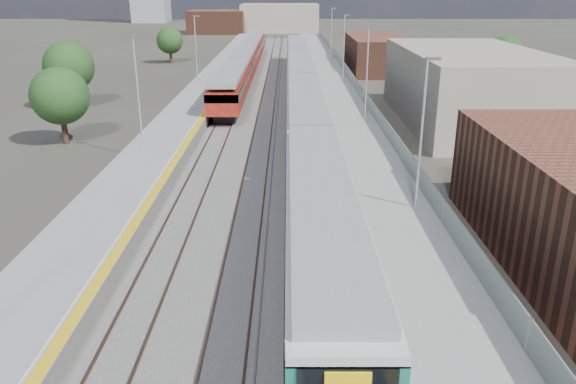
{
  "coord_description": "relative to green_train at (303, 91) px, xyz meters",
  "views": [
    {
      "loc": [
        0.1,
        -4.51,
        11.63
      ],
      "look_at": [
        0.12,
        21.0,
        2.2
      ],
      "focal_mm": 35.0,
      "sensor_mm": 36.0,
      "label": 1
    }
  ],
  "objects": [
    {
      "name": "ground",
      "position": [
        -1.5,
        1.98,
        -2.33
      ],
      "size": [
        320.0,
        320.0,
        0.0
      ],
      "primitive_type": "plane",
      "color": "#47443A",
      "rests_on": "ground"
    },
    {
      "name": "ballast_bed",
      "position": [
        -3.75,
        4.48,
        -2.3
      ],
      "size": [
        10.5,
        155.0,
        0.06
      ],
      "primitive_type": "cube",
      "color": "#565451",
      "rests_on": "ground"
    },
    {
      "name": "tracks",
      "position": [
        -3.15,
        6.16,
        -2.22
      ],
      "size": [
        8.96,
        160.0,
        0.17
      ],
      "color": "#4C3323",
      "rests_on": "ground"
    },
    {
      "name": "platform_right",
      "position": [
        3.78,
        4.47,
        -1.79
      ],
      "size": [
        4.7,
        155.0,
        8.52
      ],
      "color": "slate",
      "rests_on": "ground"
    },
    {
      "name": "platform_left",
      "position": [
        -10.55,
        4.47,
        -1.81
      ],
      "size": [
        4.3,
        155.0,
        8.52
      ],
      "color": "slate",
      "rests_on": "ground"
    },
    {
      "name": "green_train",
      "position": [
        0.0,
        0.0,
        0.0
      ],
      "size": [
        3.0,
        83.55,
        3.31
      ],
      "color": "black",
      "rests_on": "ground"
    },
    {
      "name": "red_train",
      "position": [
        -7.0,
        24.13,
        -0.14
      ],
      "size": [
        2.93,
        59.41,
        3.7
      ],
      "color": "black",
      "rests_on": "ground"
    },
    {
      "name": "tree_a",
      "position": [
        -18.69,
        -10.14,
        1.4
      ],
      "size": [
        4.37,
        4.37,
        5.93
      ],
      "color": "#382619",
      "rests_on": "ground"
    },
    {
      "name": "tree_b",
      "position": [
        -22.82,
        3.12,
        1.82
      ],
      "size": [
        4.86,
        4.86,
        6.59
      ],
      "color": "#382619",
      "rests_on": "ground"
    },
    {
      "name": "tree_c",
      "position": [
        -19.86,
        37.82,
        1.13
      ],
      "size": [
        4.06,
        4.06,
        5.51
      ],
      "color": "#382619",
      "rests_on": "ground"
    },
    {
      "name": "tree_d",
      "position": [
        22.37,
        10.35,
        1.73
      ],
      "size": [
        4.76,
        4.76,
        6.45
      ],
      "color": "#382619",
      "rests_on": "ground"
    }
  ]
}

